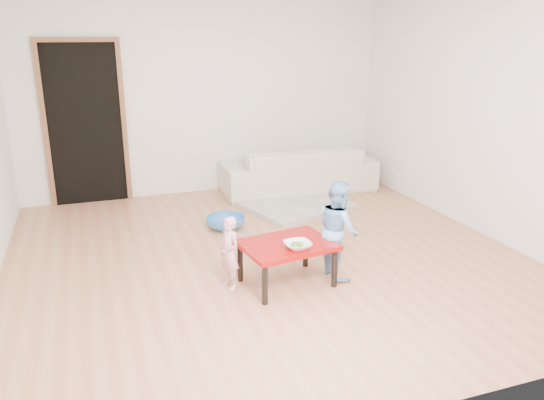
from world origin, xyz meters
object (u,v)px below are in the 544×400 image
child_pink (229,253)px  bowl (298,245)px  child_blue (338,229)px  basin (226,222)px  sofa (298,169)px  red_table (287,263)px

child_pink → bowl: bearing=47.4°
bowl → child_blue: bearing=20.0°
child_blue → basin: child_blue is taller
bowl → basin: size_ratio=0.51×
sofa → red_table: 2.97m
bowl → child_blue: size_ratio=0.26×
child_pink → basin: bearing=149.0°
sofa → child_pink: 3.11m
child_blue → basin: bearing=26.2°
red_table → child_pink: child_pink is taller
child_blue → sofa: bearing=-11.7°
sofa → red_table: size_ratio=2.73×
sofa → basin: 1.80m
child_pink → basin: 1.52m
sofa → child_pink: size_ratio=3.29×
bowl → child_pink: 0.60m
sofa → red_table: bearing=67.7°
red_table → child_blue: child_blue is taller
child_blue → bowl: bearing=112.7°
basin → child_blue: bearing=-66.5°
child_blue → red_table: bearing=95.4°
red_table → child_pink: (-0.50, 0.10, 0.13)m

